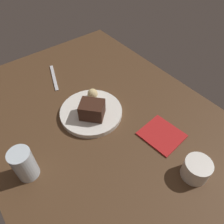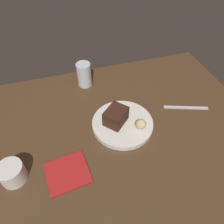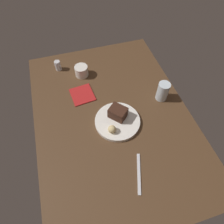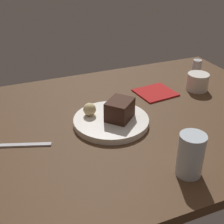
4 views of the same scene
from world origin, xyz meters
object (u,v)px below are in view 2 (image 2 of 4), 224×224
object	(u,v)px
dessert_plate	(123,124)
folded_napkin	(67,173)
coffee_cup	(12,173)
butter_knife	(186,108)
bread_roll	(141,124)
chocolate_cake_slice	(116,116)
water_glass	(84,75)

from	to	relation	value
dessert_plate	folded_napkin	world-z (taller)	dessert_plate
coffee_cup	butter_knife	distance (cm)	71.34
bread_roll	butter_knife	bearing A→B (deg)	-166.32
folded_napkin	butter_knife	bearing A→B (deg)	-164.03
bread_roll	coffee_cup	xyz separation A→B (cm)	(46.49, 6.27, -0.76)
folded_napkin	chocolate_cake_slice	bearing A→B (deg)	-144.96
chocolate_cake_slice	butter_knife	size ratio (longest dim) A/B	0.46
water_glass	dessert_plate	bearing A→B (deg)	106.90
dessert_plate	bread_roll	world-z (taller)	bread_roll
bread_roll	coffee_cup	size ratio (longest dim) A/B	0.50
dessert_plate	folded_napkin	xyz separation A→B (cm)	(24.24, 14.24, -0.70)
bread_roll	water_glass	size ratio (longest dim) A/B	0.36
chocolate_cake_slice	water_glass	world-z (taller)	water_glass
coffee_cup	butter_knife	world-z (taller)	coffee_cup
dessert_plate	bread_roll	size ratio (longest dim) A/B	5.80
coffee_cup	folded_napkin	world-z (taller)	coffee_cup
folded_napkin	coffee_cup	bearing A→B (deg)	-11.12
dessert_plate	chocolate_cake_slice	size ratio (longest dim) A/B	2.77
butter_knife	chocolate_cake_slice	bearing A→B (deg)	19.50
chocolate_cake_slice	bread_roll	bearing A→B (deg)	145.10
coffee_cup	butter_knife	bearing A→B (deg)	-170.26
water_glass	folded_napkin	bearing A→B (deg)	70.84
water_glass	coffee_cup	size ratio (longest dim) A/B	1.39
water_glass	coffee_cup	world-z (taller)	water_glass
folded_napkin	bread_roll	bearing A→B (deg)	-162.24
bread_roll	water_glass	xyz separation A→B (cm)	(14.57, -34.30, 1.65)
coffee_cup	folded_napkin	distance (cm)	17.26
chocolate_cake_slice	coffee_cup	world-z (taller)	chocolate_cake_slice
bread_roll	chocolate_cake_slice	bearing A→B (deg)	-34.90
dessert_plate	butter_knife	bearing A→B (deg)	-177.87
bread_roll	dessert_plate	bearing A→B (deg)	-40.08
water_glass	coffee_cup	distance (cm)	51.68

